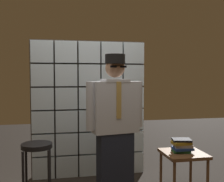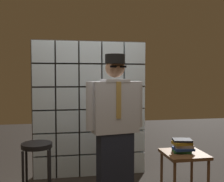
% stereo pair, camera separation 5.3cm
% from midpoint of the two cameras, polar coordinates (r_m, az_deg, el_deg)
% --- Properties ---
extents(glass_block_wall, '(1.72, 0.10, 2.06)m').
position_cam_midpoint_polar(glass_block_wall, '(4.08, -4.22, -3.84)').
color(glass_block_wall, silver).
rests_on(glass_block_wall, ground).
extents(standing_person, '(0.70, 0.34, 1.76)m').
position_cam_midpoint_polar(standing_person, '(3.19, 1.12, -7.44)').
color(standing_person, '#1E2333').
rests_on(standing_person, ground).
extents(bar_stool, '(0.34, 0.34, 0.76)m').
position_cam_midpoint_polar(bar_stool, '(3.21, -15.10, -13.94)').
color(bar_stool, black).
rests_on(bar_stool, ground).
extents(side_table, '(0.52, 0.52, 0.52)m').
position_cam_midpoint_polar(side_table, '(3.71, 15.39, -13.44)').
color(side_table, brown).
rests_on(side_table, ground).
extents(book_stack, '(0.27, 0.24, 0.17)m').
position_cam_midpoint_polar(book_stack, '(3.67, 15.10, -11.14)').
color(book_stack, '#1E592D').
rests_on(book_stack, side_table).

